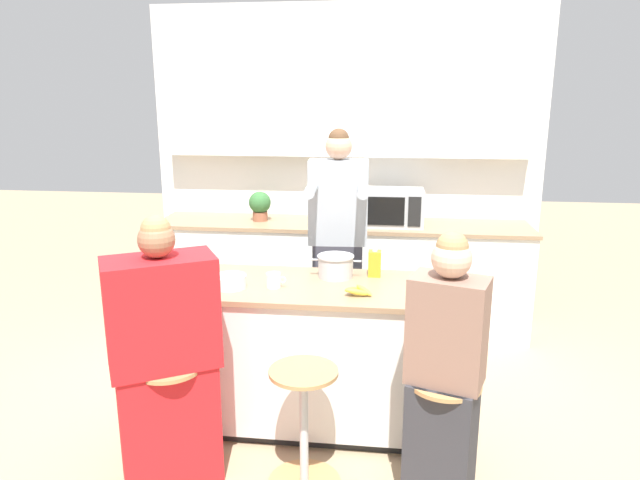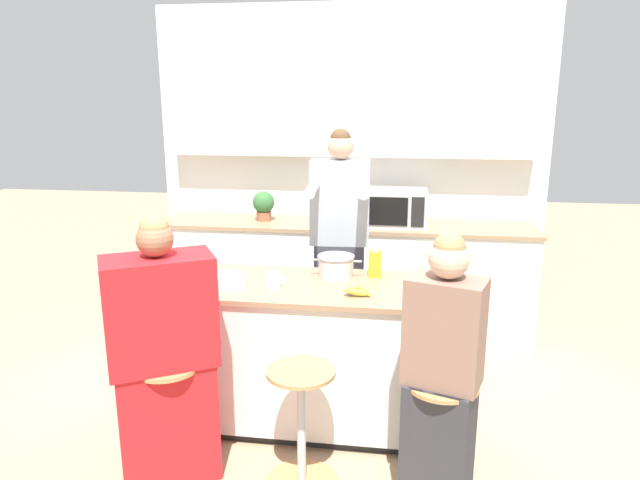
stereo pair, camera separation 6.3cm
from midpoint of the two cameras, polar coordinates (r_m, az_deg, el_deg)
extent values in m
plane|color=tan|center=(3.69, 0.36, -17.64)|extent=(16.00, 16.00, 0.00)
cube|color=silver|center=(5.02, 3.29, 7.36)|extent=(3.34, 0.06, 2.70)
cube|color=white|center=(4.88, 3.26, 12.76)|extent=(3.08, 0.16, 0.75)
cube|color=white|center=(4.89, 2.80, -3.70)|extent=(3.08, 0.57, 0.89)
cube|color=#937556|center=(4.77, 2.87, 1.55)|extent=(3.11, 0.60, 0.03)
cube|color=black|center=(3.67, 0.36, -17.24)|extent=(1.57, 0.55, 0.06)
cube|color=white|center=(3.47, 0.37, -11.20)|extent=(1.65, 0.63, 0.80)
cube|color=#937556|center=(3.31, 0.38, -4.73)|extent=(1.69, 0.67, 0.03)
cylinder|color=tan|center=(3.33, -13.78, -21.82)|extent=(0.38, 0.38, 0.01)
cylinder|color=#B7BABC|center=(3.16, -14.12, -17.21)|extent=(0.04, 0.04, 0.61)
cylinder|color=tan|center=(3.01, -14.49, -12.07)|extent=(0.34, 0.34, 0.02)
cylinder|color=#B7BABC|center=(3.02, -1.24, -18.37)|extent=(0.04, 0.04, 0.61)
cylinder|color=tan|center=(2.86, -1.28, -13.04)|extent=(0.34, 0.34, 0.02)
cylinder|color=#B7BABC|center=(2.98, 12.41, -19.26)|extent=(0.04, 0.04, 0.61)
cylinder|color=tan|center=(2.82, 12.76, -13.89)|extent=(0.34, 0.34, 0.02)
cube|color=#383842|center=(4.09, 2.37, -6.82)|extent=(0.35, 0.24, 0.96)
cube|color=#9EA8B2|center=(3.88, 2.49, 3.81)|extent=(0.41, 0.24, 0.57)
cylinder|color=#9EA8B2|center=(3.61, -0.30, 5.06)|extent=(0.09, 0.32, 0.07)
cylinder|color=#9EA8B2|center=(3.59, 4.93, 4.96)|extent=(0.09, 0.32, 0.07)
sphere|color=tan|center=(3.83, 2.55, 9.33)|extent=(0.19, 0.19, 0.18)
sphere|color=#513823|center=(3.83, 2.55, 10.06)|extent=(0.15, 0.15, 0.14)
cube|color=red|center=(3.17, -14.36, -17.10)|extent=(0.55, 0.47, 0.65)
cube|color=red|center=(2.91, -15.09, -6.91)|extent=(0.60, 0.51, 0.56)
sphere|color=#936B4C|center=(2.80, -15.57, 0.11)|extent=(0.24, 0.24, 0.18)
sphere|color=#A37F51|center=(2.79, -15.63, 1.08)|extent=(0.19, 0.19, 0.14)
cube|color=#333338|center=(2.98, 12.36, -19.21)|extent=(0.38, 0.35, 0.65)
cube|color=#896656|center=(2.71, 13.01, -8.92)|extent=(0.40, 0.32, 0.51)
sphere|color=#DBB293|center=(2.59, 13.43, -1.86)|extent=(0.23, 0.23, 0.18)
sphere|color=#A37F51|center=(2.58, 13.50, -0.79)|extent=(0.18, 0.18, 0.15)
cylinder|color=#B7BABC|center=(3.43, 2.13, -2.71)|extent=(0.21, 0.21, 0.13)
cylinder|color=#B7BABC|center=(3.41, 2.14, -1.64)|extent=(0.22, 0.22, 0.01)
cylinder|color=#B7BABC|center=(3.43, -0.01, -1.98)|extent=(0.05, 0.01, 0.01)
cylinder|color=#B7BABC|center=(3.41, 4.30, -2.15)|extent=(0.05, 0.01, 0.01)
cylinder|color=white|center=(3.30, -8.44, -4.07)|extent=(0.18, 0.18, 0.07)
cylinder|color=white|center=(3.27, -4.14, -4.01)|extent=(0.08, 0.08, 0.08)
torus|color=white|center=(3.25, -3.23, -3.98)|extent=(0.04, 0.01, 0.04)
ellipsoid|color=yellow|center=(3.11, 4.27, -5.25)|extent=(0.13, 0.05, 0.06)
ellipsoid|color=yellow|center=(3.15, 3.72, -5.01)|extent=(0.10, 0.12, 0.06)
ellipsoid|color=yellow|center=(3.15, 4.92, -5.06)|extent=(0.11, 0.11, 0.06)
cube|color=gold|center=(3.46, 6.05, -2.39)|extent=(0.08, 0.08, 0.16)
cylinder|color=white|center=(3.43, 6.08, -1.01)|extent=(0.03, 0.03, 0.02)
cube|color=#B2B5B7|center=(4.68, 7.65, 3.24)|extent=(0.55, 0.33, 0.30)
cube|color=black|center=(4.52, 7.00, 2.86)|extent=(0.34, 0.01, 0.23)
cube|color=black|center=(4.52, 10.15, 2.75)|extent=(0.10, 0.01, 0.24)
cylinder|color=#93563D|center=(4.87, -5.26, 2.42)|extent=(0.12, 0.12, 0.08)
sphere|color=#336633|center=(4.85, -5.29, 3.78)|extent=(0.18, 0.18, 0.18)
camera|label=1|loc=(0.03, -89.45, 0.14)|focal=32.00mm
camera|label=2|loc=(0.03, 90.55, -0.14)|focal=32.00mm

